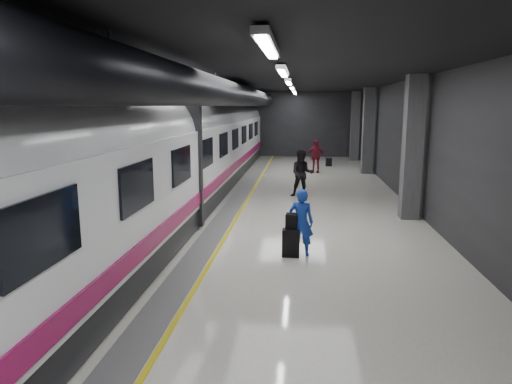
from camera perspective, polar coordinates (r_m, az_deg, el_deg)
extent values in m
plane|color=silver|center=(13.23, 0.76, -4.86)|extent=(40.00, 40.00, 0.00)
cube|color=black|center=(12.78, 0.81, 14.97)|extent=(10.00, 40.00, 0.02)
cube|color=#28282B|center=(32.74, 3.85, 8.41)|extent=(10.00, 0.02, 4.50)
cube|color=#28282B|center=(14.15, -19.91, 4.80)|extent=(0.02, 40.00, 4.50)
cube|color=#28282B|center=(13.34, 22.77, 4.29)|extent=(0.02, 40.00, 4.50)
cube|color=slate|center=(13.41, -5.02, -4.66)|extent=(0.65, 39.80, 0.01)
cube|color=yellow|center=(13.34, -3.33, -4.71)|extent=(0.10, 39.80, 0.01)
cylinder|color=black|center=(12.93, -5.09, 12.44)|extent=(0.80, 38.00, 0.80)
cube|color=silver|center=(6.77, 1.51, 17.92)|extent=(0.22, 2.60, 0.10)
cube|color=silver|center=(11.74, 3.39, 14.84)|extent=(0.22, 2.60, 0.10)
cube|color=silver|center=(16.72, 4.13, 13.59)|extent=(0.22, 2.60, 0.10)
cube|color=silver|center=(21.72, 4.53, 12.92)|extent=(0.22, 2.60, 0.10)
cube|color=silver|center=(26.71, 4.78, 12.50)|extent=(0.22, 2.60, 0.10)
cube|color=silver|center=(30.71, 4.92, 12.26)|extent=(0.22, 2.60, 0.10)
cube|color=#515154|center=(15.15, 18.96, 5.21)|extent=(0.55, 0.55, 4.50)
cube|color=#515154|center=(24.97, 13.79, 7.42)|extent=(0.55, 0.55, 4.50)
cube|color=#515154|center=(30.92, 12.27, 8.06)|extent=(0.55, 0.55, 4.50)
cube|color=black|center=(13.80, -12.83, -2.98)|extent=(2.80, 38.00, 0.60)
cube|color=white|center=(13.54, -13.08, 2.79)|extent=(2.90, 38.00, 2.20)
cylinder|color=white|center=(13.45, -13.25, 6.80)|extent=(2.80, 38.00, 2.80)
cube|color=#910D49|center=(13.28, -6.91, -0.67)|extent=(0.04, 38.00, 0.35)
cube|color=black|center=(13.51, -13.12, 3.84)|extent=(3.05, 0.25, 3.80)
cube|color=black|center=(5.68, -25.04, -4.58)|extent=(0.05, 1.60, 0.85)
cube|color=black|center=(8.34, -14.58, 0.69)|extent=(0.05, 1.60, 0.85)
cube|color=black|center=(11.16, -9.28, 3.36)|extent=(0.05, 1.60, 0.85)
cube|color=black|center=(14.06, -6.13, 4.93)|extent=(0.05, 1.60, 0.85)
cube|color=black|center=(17.00, -4.06, 5.96)|extent=(0.05, 1.60, 0.85)
cube|color=black|center=(19.95, -2.59, 6.67)|extent=(0.05, 1.60, 0.85)
cube|color=black|center=(22.92, -1.50, 7.20)|extent=(0.05, 1.60, 0.85)
cube|color=black|center=(25.89, -0.66, 7.61)|extent=(0.05, 1.60, 0.85)
cube|color=black|center=(28.87, 0.01, 7.93)|extent=(0.05, 1.60, 0.85)
imported|color=blue|center=(10.98, 5.66, -3.79)|extent=(0.64, 0.46, 1.62)
cube|color=black|center=(10.98, 4.37, -6.35)|extent=(0.41, 0.26, 0.67)
cube|color=black|center=(10.87, 4.44, -3.73)|extent=(0.29, 0.19, 0.36)
imported|color=black|center=(18.03, 5.78, 2.31)|extent=(0.91, 0.72, 1.87)
imported|color=maroon|center=(24.86, 7.46, 4.46)|extent=(1.10, 0.62, 1.77)
cube|color=black|center=(27.65, 9.08, 3.71)|extent=(0.37, 0.29, 0.49)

